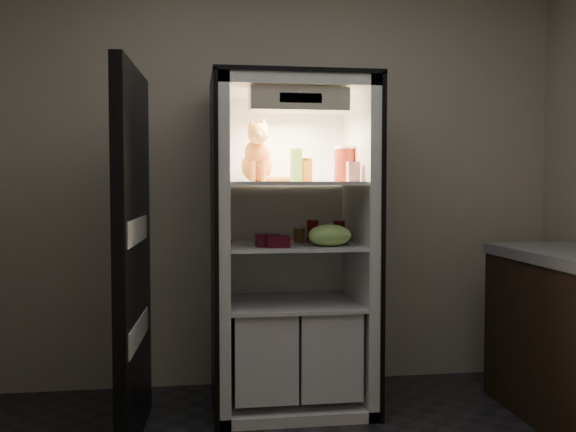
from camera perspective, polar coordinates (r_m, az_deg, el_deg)
name	(u,v)px	position (r m, az deg, el deg)	size (l,w,h in m)	color
room_shell	(348,88)	(2.34, 5.35, 11.23)	(3.60, 3.60, 3.60)	white
refrigerator	(290,268)	(3.71, 0.22, -4.66)	(0.90, 0.72, 1.88)	white
fridge_door	(133,257)	(3.29, -13.61, -3.56)	(0.11, 0.87, 1.85)	black
tabby_cat	(257,159)	(3.67, -2.75, 5.12)	(0.29, 0.34, 0.35)	#C76119
parmesan_shaker	(296,165)	(3.63, 0.75, 4.54)	(0.07, 0.07, 0.19)	#258728
mayo_tub	(304,170)	(3.77, 1.41, 4.11)	(0.10, 0.10, 0.14)	white
salsa_jar	(306,170)	(3.66, 1.60, 4.11)	(0.08, 0.08, 0.13)	#99120D
pepper_jar	(345,164)	(3.72, 5.06, 4.64)	(0.12, 0.12, 0.21)	#A72916
cream_carton	(353,172)	(3.52, 5.81, 3.94)	(0.06, 0.06, 0.11)	silver
soda_can_a	(313,230)	(3.75, 2.21, -1.29)	(0.07, 0.07, 0.13)	black
soda_can_b	(339,231)	(3.72, 4.54, -1.35)	(0.07, 0.07, 0.13)	black
soda_can_c	(328,234)	(3.56, 3.55, -1.59)	(0.07, 0.07, 0.12)	black
condiment_jar	(299,234)	(3.70, 1.00, -1.64)	(0.07, 0.07, 0.09)	#533E17
grape_bag	(330,235)	(3.49, 3.73, -1.71)	(0.24, 0.17, 0.12)	#93D262
berry_box_left	(268,240)	(3.47, -1.78, -2.18)	(0.13, 0.13, 0.07)	#480C17
berry_box_right	(278,241)	(3.43, -0.93, -2.28)	(0.12, 0.12, 0.06)	#480C17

